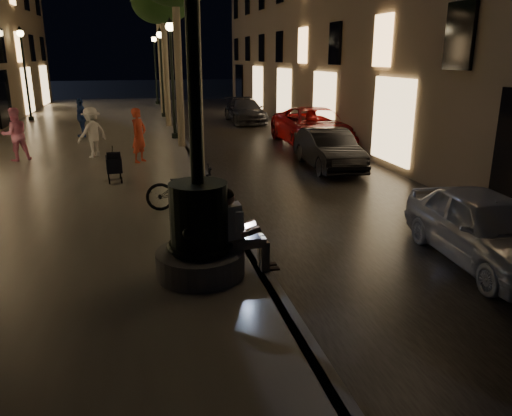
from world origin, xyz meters
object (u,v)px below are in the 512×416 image
object	(u,v)px
pedestrian_white	(92,132)
fountain_lamppost	(199,214)
tree_far	(158,3)
bicycle	(188,188)
pedestrian_pink	(15,134)
lamp_curb_c	(161,62)
car_front	(486,228)
lamp_curb_d	(155,60)
car_third	(315,127)
lamp_curb_b	(172,64)
lamp_left_c	(24,62)
seated_man_laptop	(238,228)
lamp_curb_a	(194,68)
car_rear	(245,111)
car_second	(329,149)
pedestrian_blue	(81,118)
stroller	(114,164)
pedestrian_red	(139,135)

from	to	relation	value
pedestrian_white	fountain_lamppost	bearing A→B (deg)	63.64
tree_far	bicycle	distance (m)	21.17
pedestrian_pink	bicycle	bearing A→B (deg)	101.29
fountain_lamppost	lamp_curb_c	distance (m)	22.10
car_front	lamp_curb_d	bearing A→B (deg)	102.64
fountain_lamppost	car_third	xyz separation A→B (m)	(6.20, 11.98, -0.45)
lamp_curb_b	lamp_left_c	xyz separation A→B (m)	(-7.10, 8.00, 0.00)
seated_man_laptop	lamp_curb_a	world-z (taller)	lamp_curb_a
car_third	car_rear	distance (m)	8.00
seated_man_laptop	lamp_curb_d	size ratio (longest dim) A/B	0.29
lamp_left_c	car_second	distance (m)	18.54
lamp_curb_a	lamp_curb_b	xyz separation A→B (m)	(0.00, 8.00, 0.00)
fountain_lamppost	car_front	size ratio (longest dim) A/B	1.37
car_third	pedestrian_blue	world-z (taller)	pedestrian_blue
lamp_curb_b	pedestrian_white	world-z (taller)	lamp_curb_b
fountain_lamppost	lamp_curb_b	size ratio (longest dim) A/B	1.08
car_third	pedestrian_white	xyz separation A→B (m)	(-8.54, -1.51, 0.28)
fountain_lamppost	pedestrian_pink	distance (m)	11.45
lamp_curb_d	car_front	world-z (taller)	lamp_curb_d
stroller	pedestrian_pink	bearing A→B (deg)	126.13
stroller	pedestrian_red	world-z (taller)	pedestrian_red
car_front	car_second	xyz separation A→B (m)	(0.16, 7.94, -0.01)
car_second	bicycle	bearing A→B (deg)	-137.78
car_rear	pedestrian_white	distance (m)	11.95
pedestrian_pink	bicycle	distance (m)	8.39
fountain_lamppost	car_second	xyz separation A→B (m)	(5.16, 7.73, -0.58)
car_front	car_third	xyz separation A→B (m)	(1.20, 12.18, 0.12)
car_front	car_third	distance (m)	12.24
lamp_curb_d	stroller	world-z (taller)	lamp_curb_d
tree_far	car_second	size ratio (longest dim) A/B	1.94
tree_far	car_front	distance (m)	25.24
lamp_left_c	car_second	size ratio (longest dim) A/B	1.25
stroller	car_rear	xyz separation A→B (m)	(6.53, 13.23, -0.05)
fountain_lamppost	pedestrian_blue	world-z (taller)	fountain_lamppost
stroller	car_front	world-z (taller)	car_front
lamp_curb_c	car_rear	distance (m)	5.45
lamp_curb_b	car_third	world-z (taller)	lamp_curb_b
lamp_curb_a	lamp_curb_c	world-z (taller)	same
lamp_curb_a	car_second	distance (m)	5.45
car_front	pedestrian_red	distance (m)	11.09
stroller	car_front	bearing A→B (deg)	-51.00
pedestrian_blue	fountain_lamppost	bearing A→B (deg)	-10.16
seated_man_laptop	lamp_curb_a	bearing A→B (deg)	89.17
pedestrian_pink	car_front	bearing A→B (deg)	107.82
seated_man_laptop	pedestrian_red	size ratio (longest dim) A/B	0.79
stroller	car_rear	size ratio (longest dim) A/B	0.22
pedestrian_pink	bicycle	size ratio (longest dim) A/B	0.93
lamp_curb_d	pedestrian_blue	world-z (taller)	lamp_curb_d
fountain_lamppost	seated_man_laptop	size ratio (longest dim) A/B	3.76
stroller	pedestrian_pink	world-z (taller)	pedestrian_pink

